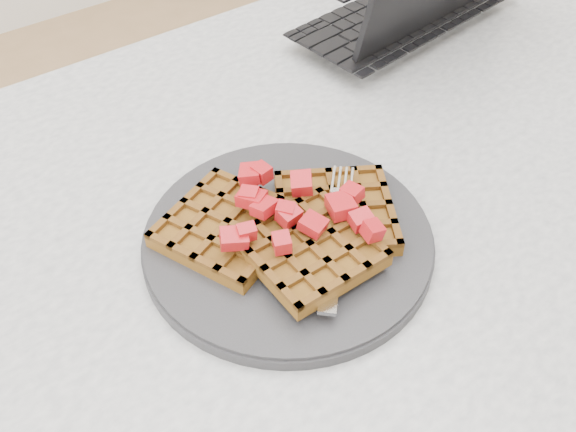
# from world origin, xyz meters

# --- Properties ---
(table) EXTENTS (1.20, 0.80, 0.75)m
(table) POSITION_xyz_m (0.00, 0.00, 0.64)
(table) COLOR beige
(table) RESTS_ON ground
(plate) EXTENTS (0.28, 0.28, 0.02)m
(plate) POSITION_xyz_m (-0.08, -0.03, 0.76)
(plate) COLOR #252427
(plate) RESTS_ON table
(waffles) EXTENTS (0.24, 0.20, 0.03)m
(waffles) POSITION_xyz_m (-0.08, -0.04, 0.78)
(waffles) COLOR brown
(waffles) RESTS_ON plate
(strawberry_pile) EXTENTS (0.15, 0.15, 0.02)m
(strawberry_pile) POSITION_xyz_m (-0.08, -0.03, 0.80)
(strawberry_pile) COLOR #950008
(strawberry_pile) RESTS_ON waffles
(fork) EXTENTS (0.14, 0.15, 0.02)m
(fork) POSITION_xyz_m (-0.05, -0.07, 0.77)
(fork) COLOR silver
(fork) RESTS_ON plate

